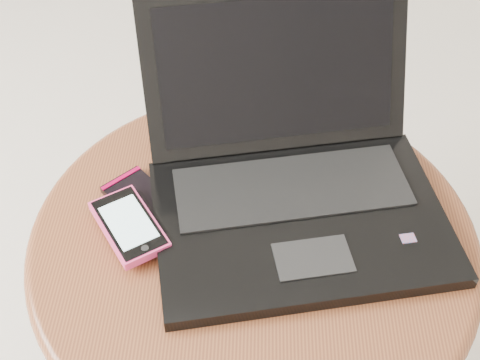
{
  "coord_description": "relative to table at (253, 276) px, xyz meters",
  "views": [
    {
      "loc": [
        -0.1,
        -0.54,
        1.07
      ],
      "look_at": [
        -0.12,
        -0.0,
        0.51
      ],
      "focal_mm": 48.44,
      "sensor_mm": 36.0,
      "label": 1
    }
  ],
  "objects": [
    {
      "name": "table",
      "position": [
        0.0,
        0.0,
        0.0
      ],
      "size": [
        0.56,
        0.56,
        0.45
      ],
      "color": "#54331A",
      "rests_on": "ground"
    },
    {
      "name": "phone_black",
      "position": [
        -0.14,
        0.04,
        0.1
      ],
      "size": [
        0.12,
        0.12,
        0.01
      ],
      "color": "black",
      "rests_on": "table"
    },
    {
      "name": "laptop",
      "position": [
        0.05,
        0.06,
        0.14
      ],
      "size": [
        0.41,
        0.4,
        0.22
      ],
      "color": "black",
      "rests_on": "table"
    },
    {
      "name": "phone_pink",
      "position": [
        -0.15,
        -0.01,
        0.11
      ],
      "size": [
        0.11,
        0.13,
        0.01
      ],
      "color": "#F03A7B",
      "rests_on": "phone_black"
    }
  ]
}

